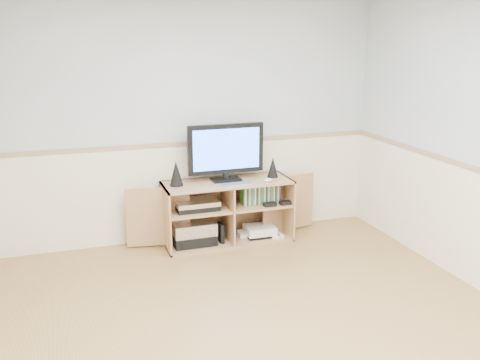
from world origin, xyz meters
The scene contains 11 objects.
room centered at (-0.06, 0.12, 1.22)m, with size 4.04×4.54×2.54m.
media_cabinet centered at (0.29, 2.03, 0.33)m, with size 2.07×0.50×0.65m.
monitor centered at (0.29, 2.02, 0.97)m, with size 0.79×0.18×0.59m.
speaker_left centered at (-0.24, 1.99, 0.78)m, with size 0.14×0.14×0.25m, color black.
speaker_right centered at (0.80, 1.99, 0.76)m, with size 0.12×0.12×0.21m, color black.
keyboard centered at (0.34, 1.83, 0.66)m, with size 0.31×0.13×0.01m, color silver.
mouse centered at (0.68, 1.83, 0.67)m, with size 0.10×0.06×0.04m, color white.
av_components centered at (-0.07, 1.97, 0.22)m, with size 0.52×0.32×0.47m.
game_consoles centered at (0.63, 1.96, 0.07)m, with size 0.45×0.30×0.11m.
game_cases centered at (0.64, 1.95, 0.48)m, with size 0.40×0.14×0.19m, color #3F8C3F.
wall_outlet centered at (1.00, 2.23, 0.60)m, with size 0.12×0.03×0.12m, color white.
Camera 1 is at (-1.28, -3.08, 2.12)m, focal length 40.00 mm.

